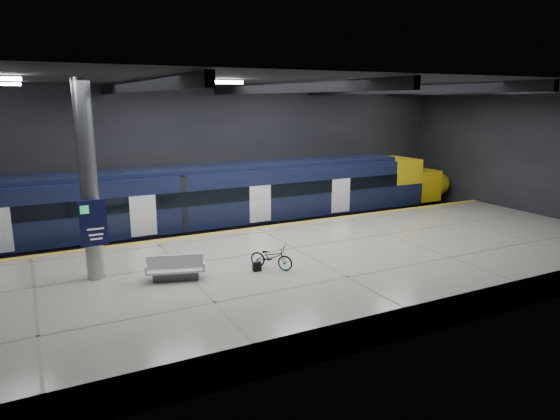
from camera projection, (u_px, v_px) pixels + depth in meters
ground at (283, 266)px, 22.38m from camera, size 30.00×30.00×0.00m
room_shell at (283, 137)px, 21.14m from camera, size 30.10×16.10×8.05m
platform at (312, 271)px, 20.09m from camera, size 30.00×11.00×1.10m
safety_strip at (257, 228)px, 24.53m from camera, size 30.00×0.40×0.01m
rails at (237, 235)px, 27.14m from camera, size 30.00×1.52×0.16m
train at (229, 200)px, 26.52m from camera, size 29.40×2.84×3.79m
bench at (176, 271)px, 17.49m from camera, size 2.18×1.37×0.90m
bicycle at (271, 257)px, 18.58m from camera, size 1.54×1.69×0.89m
pannier_bag at (257, 266)px, 18.37m from camera, size 0.30×0.18×0.35m
info_column at (89, 185)px, 16.96m from camera, size 0.90×0.78×6.90m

